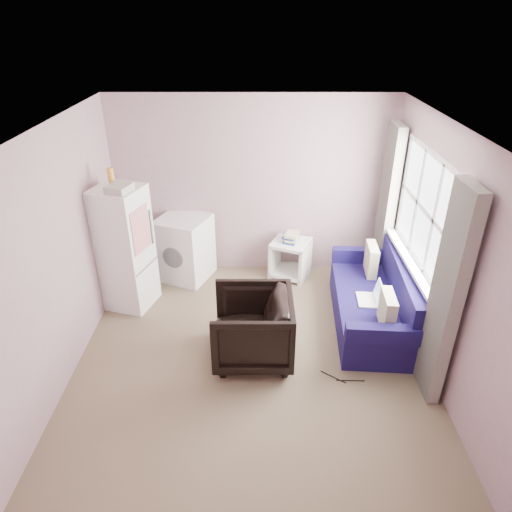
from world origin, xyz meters
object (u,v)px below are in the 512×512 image
Objects in this scene: fridge at (125,248)px; sofa at (376,303)px; armchair at (252,325)px; washing_machine at (185,247)px; side_table at (290,256)px.

sofa is (3.07, -0.45, -0.51)m from fridge.
fridge reaches higher than sofa.
fridge is at bearing -124.00° from armchair.
sofa is at bearing 8.97° from fridge.
washing_machine reaches higher than armchair.
fridge is at bearing -161.56° from side_table.
fridge reaches higher than washing_machine.
armchair is at bearing -38.91° from washing_machine.
side_table is at bearing 162.99° from armchair.
armchair reaches higher than sofa.
fridge is 2.28m from side_table.
sofa is at bearing 111.95° from armchair.
washing_machine is at bearing -151.23° from armchair.
washing_machine is 1.35× the size of side_table.
sofa is (2.45, -1.13, -0.17)m from washing_machine.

